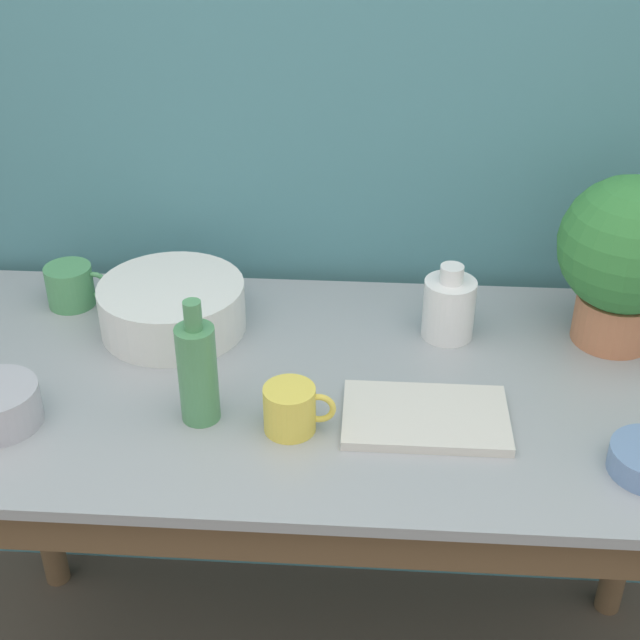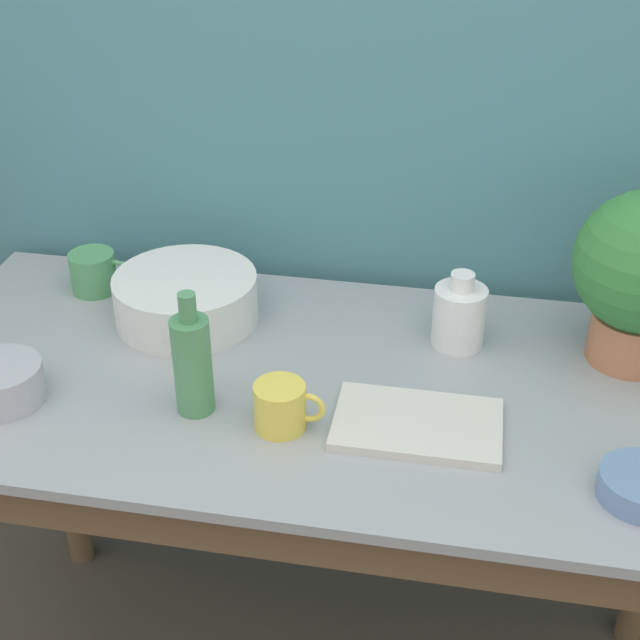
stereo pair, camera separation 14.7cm
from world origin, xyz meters
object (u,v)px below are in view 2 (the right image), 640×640
at_px(mug_yellow, 281,406).
at_px(bottle_short, 459,315).
at_px(bowl_small_steel, 2,383).
at_px(bowl_wash_large, 186,298).
at_px(mug_green, 94,272).
at_px(tray_board, 417,424).
at_px(bottle_tall, 192,363).

bearing_deg(mug_yellow, bottle_short, 48.47).
xyz_separation_m(bottle_short, bowl_small_steel, (-0.73, -0.31, -0.03)).
xyz_separation_m(bowl_wash_large, mug_green, (-0.22, 0.07, -0.00)).
height_order(mug_yellow, tray_board, mug_yellow).
xyz_separation_m(bowl_wash_large, mug_yellow, (0.25, -0.29, -0.01)).
bearing_deg(bottle_short, bowl_wash_large, -178.95).
bearing_deg(tray_board, bottle_tall, -177.98).
relative_size(bottle_short, mug_yellow, 1.25).
bearing_deg(bottle_short, tray_board, -100.46).
bearing_deg(mug_yellow, bottle_tall, 172.06).
height_order(bowl_wash_large, bowl_small_steel, bowl_wash_large).
xyz_separation_m(bottle_tall, bowl_small_steel, (-0.32, -0.04, -0.06)).
relative_size(bowl_wash_large, mug_yellow, 2.35).
bearing_deg(tray_board, bottle_short, 79.54).
height_order(bottle_short, tray_board, bottle_short).
bearing_deg(bottle_short, mug_yellow, -131.53).
height_order(bottle_short, mug_green, bottle_short).
height_order(mug_green, bowl_small_steel, mug_green).
bearing_deg(bowl_small_steel, mug_yellow, 1.80).
bearing_deg(mug_yellow, bowl_small_steel, -178.20).
relative_size(bottle_tall, bottle_short, 1.50).
bearing_deg(bowl_small_steel, tray_board, 4.04).
bearing_deg(bottle_tall, bowl_small_steel, -173.69).
bearing_deg(mug_green, bowl_wash_large, -18.89).
height_order(bowl_wash_large, tray_board, bowl_wash_large).
xyz_separation_m(bottle_short, tray_board, (-0.05, -0.26, -0.05)).
distance_m(bowl_small_steel, tray_board, 0.69).
height_order(bottle_tall, mug_green, bottle_tall).
bearing_deg(mug_green, mug_yellow, -37.86).
relative_size(bowl_small_steel, tray_board, 0.52).
height_order(bottle_tall, mug_yellow, bottle_tall).
bearing_deg(bowl_small_steel, bowl_wash_large, 53.75).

